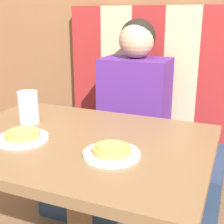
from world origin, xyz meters
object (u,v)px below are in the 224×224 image
person (135,89)px  plate_left (23,138)px  pizza_right (112,149)px  drinking_cup (28,107)px  plate_right (112,154)px  pizza_left (22,134)px

person → plate_left: (-0.17, -0.76, -0.03)m
person → pizza_right: size_ratio=5.63×
person → drinking_cup: bearing=-114.3°
person → pizza_right: bearing=-77.2°
person → plate_right: person is taller
pizza_right → drinking_cup: (-0.44, 0.17, 0.04)m
person → plate_left: 0.78m
pizza_left → pizza_right: 0.35m
plate_left → pizza_left: size_ratio=1.47×
plate_right → drinking_cup: bearing=159.3°
plate_left → drinking_cup: 0.20m
plate_left → person: bearing=77.2°
plate_left → pizza_right: pizza_right is taller
pizza_left → pizza_right: same height
pizza_left → drinking_cup: drinking_cup is taller
pizza_left → pizza_right: size_ratio=1.00×
person → plate_right: 0.78m
plate_right → pizza_right: bearing=-90.0°
person → pizza_left: bearing=-102.8°
person → pizza_left: person is taller
person → plate_left: size_ratio=3.83×
drinking_cup → plate_left: bearing=-60.5°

